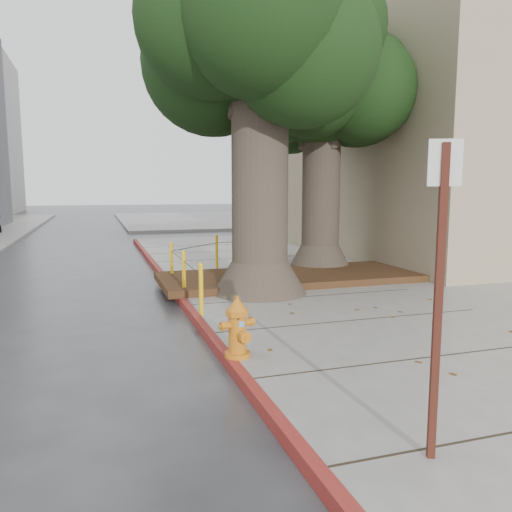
% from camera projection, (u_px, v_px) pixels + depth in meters
% --- Properties ---
extents(ground, '(140.00, 140.00, 0.00)m').
position_uv_depth(ground, '(327.00, 331.00, 8.43)').
color(ground, '#28282B').
rests_on(ground, ground).
extents(sidewalk_main, '(16.00, 26.00, 0.15)m').
position_uv_depth(sidewalk_main, '(499.00, 281.00, 12.60)').
color(sidewalk_main, slate).
rests_on(sidewalk_main, ground).
extents(sidewalk_far, '(16.00, 20.00, 0.15)m').
position_uv_depth(sidewalk_far, '(226.00, 219.00, 38.54)').
color(sidewalk_far, slate).
rests_on(sidewalk_far, ground).
extents(curb_red, '(0.14, 26.00, 0.16)m').
position_uv_depth(curb_red, '(184.00, 303.00, 10.17)').
color(curb_red, maroon).
rests_on(curb_red, ground).
extents(planter_bed, '(6.40, 2.60, 0.16)m').
position_uv_depth(planter_bed, '(290.00, 277.00, 12.35)').
color(planter_bed, black).
rests_on(planter_bed, sidewalk_main).
extents(building_corner, '(12.00, 13.00, 10.00)m').
position_uv_depth(building_corner, '(471.00, 119.00, 18.81)').
color(building_corner, gray).
rests_on(building_corner, ground).
extents(building_side_white, '(10.00, 10.00, 9.00)m').
position_uv_depth(building_side_white, '(369.00, 160.00, 37.21)').
color(building_side_white, silver).
rests_on(building_side_white, ground).
extents(building_side_grey, '(12.00, 14.00, 12.00)m').
position_uv_depth(building_side_grey, '(394.00, 148.00, 44.49)').
color(building_side_grey, slate).
rests_on(building_side_grey, ground).
extents(tree_near, '(4.50, 3.80, 7.68)m').
position_uv_depth(tree_near, '(273.00, 44.00, 10.37)').
color(tree_near, '#4C3F33').
rests_on(tree_near, sidewalk_main).
extents(tree_far, '(4.50, 3.80, 7.17)m').
position_uv_depth(tree_far, '(332.00, 92.00, 13.58)').
color(tree_far, '#4C3F33').
rests_on(tree_far, sidewalk_main).
extents(bollard_ring, '(3.79, 5.39, 0.95)m').
position_uv_depth(bollard_ring, '(216.00, 260.00, 12.20)').
color(bollard_ring, yellow).
rests_on(bollard_ring, sidewalk_main).
extents(fire_hydrant, '(0.44, 0.42, 0.83)m').
position_uv_depth(fire_hydrant, '(238.00, 327.00, 6.65)').
color(fire_hydrant, orange).
rests_on(fire_hydrant, sidewalk_main).
extents(signpost, '(0.25, 0.13, 2.63)m').
position_uv_depth(signpost, '(439.00, 284.00, 4.00)').
color(signpost, '#471911').
rests_on(signpost, sidewalk_main).
extents(car_silver, '(3.26, 1.60, 1.07)m').
position_uv_depth(car_silver, '(298.00, 223.00, 27.04)').
color(car_silver, '#A1A2A6').
rests_on(car_silver, ground).
extents(car_red, '(3.85, 1.79, 1.22)m').
position_uv_depth(car_red, '(357.00, 221.00, 27.83)').
color(car_red, maroon).
rests_on(car_red, ground).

